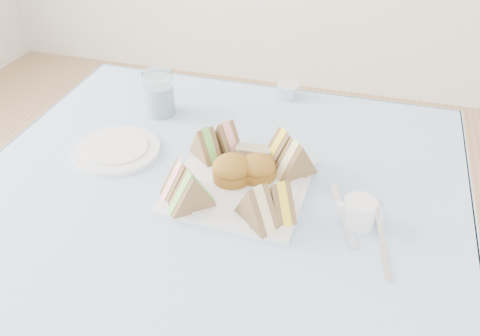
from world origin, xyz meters
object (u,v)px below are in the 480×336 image
(table, at_px, (214,317))
(serving_plate, at_px, (240,185))
(creamer_jug, at_px, (359,213))
(water_glass, at_px, (159,93))

(table, height_order, serving_plate, serving_plate)
(table, xyz_separation_m, creamer_jug, (0.30, 0.01, 0.40))
(table, distance_m, water_glass, 0.57)
(table, bearing_deg, serving_plate, 43.56)
(serving_plate, distance_m, creamer_jug, 0.25)
(water_glass, bearing_deg, creamer_jug, -28.45)
(serving_plate, bearing_deg, creamer_jug, -8.06)
(serving_plate, relative_size, water_glass, 2.42)
(table, relative_size, serving_plate, 3.35)
(table, height_order, creamer_jug, creamer_jug)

